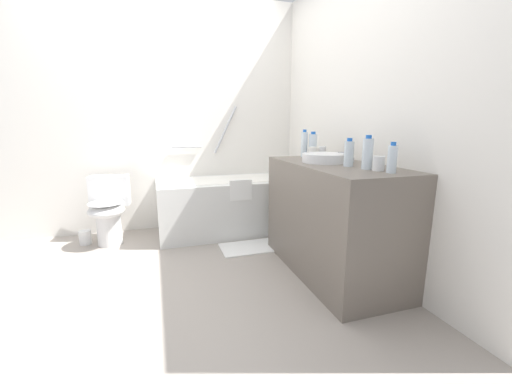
{
  "coord_description": "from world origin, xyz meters",
  "views": [
    {
      "loc": [
        -0.11,
        -2.32,
        1.15
      ],
      "look_at": [
        0.69,
        0.17,
        0.59
      ],
      "focal_mm": 22.26,
      "sensor_mm": 36.0,
      "label": 1
    }
  ],
  "objects_px": {
    "sink_basin": "(324,158)",
    "drinking_glass_1": "(313,153)",
    "water_bottle_0": "(368,153)",
    "water_bottle_3": "(304,144)",
    "water_bottle_2": "(349,153)",
    "sink_faucet": "(347,157)",
    "water_bottle_4": "(313,145)",
    "toilet_paper_roll": "(85,237)",
    "drinking_glass_2": "(379,163)",
    "drinking_glass_0": "(322,153)",
    "water_bottle_1": "(392,159)",
    "bathtub": "(232,203)",
    "toilet": "(108,209)",
    "bath_mat": "(255,247)"
  },
  "relations": [
    {
      "from": "water_bottle_4",
      "to": "toilet_paper_roll",
      "type": "distance_m",
      "value": 2.35
    },
    {
      "from": "toilet",
      "to": "drinking_glass_0",
      "type": "relative_size",
      "value": 6.34
    },
    {
      "from": "sink_basin",
      "to": "drinking_glass_1",
      "type": "distance_m",
      "value": 0.25
    },
    {
      "from": "bathtub",
      "to": "water_bottle_4",
      "type": "xyz_separation_m",
      "value": [
        0.57,
        -0.73,
        0.66
      ]
    },
    {
      "from": "bath_mat",
      "to": "bathtub",
      "type": "bearing_deg",
      "value": 99.11
    },
    {
      "from": "water_bottle_0",
      "to": "water_bottle_2",
      "type": "height_order",
      "value": "water_bottle_0"
    },
    {
      "from": "drinking_glass_2",
      "to": "water_bottle_3",
      "type": "bearing_deg",
      "value": 94.42
    },
    {
      "from": "sink_faucet",
      "to": "water_bottle_1",
      "type": "distance_m",
      "value": 0.61
    },
    {
      "from": "sink_faucet",
      "to": "water_bottle_4",
      "type": "distance_m",
      "value": 0.38
    },
    {
      "from": "toilet_paper_roll",
      "to": "bath_mat",
      "type": "bearing_deg",
      "value": -20.76
    },
    {
      "from": "water_bottle_3",
      "to": "drinking_glass_2",
      "type": "distance_m",
      "value": 0.92
    },
    {
      "from": "sink_basin",
      "to": "drinking_glass_1",
      "type": "relative_size",
      "value": 3.35
    },
    {
      "from": "bathtub",
      "to": "water_bottle_3",
      "type": "xyz_separation_m",
      "value": [
        0.51,
        -0.67,
        0.67
      ]
    },
    {
      "from": "water_bottle_3",
      "to": "bath_mat",
      "type": "xyz_separation_m",
      "value": [
        -0.42,
        0.12,
        -0.97
      ]
    },
    {
      "from": "water_bottle_2",
      "to": "drinking_glass_0",
      "type": "xyz_separation_m",
      "value": [
        0.07,
        0.5,
        -0.04
      ]
    },
    {
      "from": "water_bottle_3",
      "to": "bathtub",
      "type": "bearing_deg",
      "value": 127.19
    },
    {
      "from": "water_bottle_1",
      "to": "bath_mat",
      "type": "height_order",
      "value": "water_bottle_1"
    },
    {
      "from": "sink_basin",
      "to": "bathtub",
      "type": "bearing_deg",
      "value": 113.95
    },
    {
      "from": "water_bottle_0",
      "to": "bathtub",
      "type": "bearing_deg",
      "value": 110.26
    },
    {
      "from": "drinking_glass_0",
      "to": "drinking_glass_1",
      "type": "bearing_deg",
      "value": 171.67
    },
    {
      "from": "toilet",
      "to": "sink_basin",
      "type": "xyz_separation_m",
      "value": [
        1.71,
        -1.09,
        0.55
      ]
    },
    {
      "from": "toilet",
      "to": "sink_basin",
      "type": "height_order",
      "value": "sink_basin"
    },
    {
      "from": "water_bottle_0",
      "to": "water_bottle_3",
      "type": "bearing_deg",
      "value": 93.07
    },
    {
      "from": "water_bottle_0",
      "to": "drinking_glass_0",
      "type": "bearing_deg",
      "value": 86.66
    },
    {
      "from": "sink_basin",
      "to": "bath_mat",
      "type": "bearing_deg",
      "value": 126.45
    },
    {
      "from": "toilet_paper_roll",
      "to": "drinking_glass_2",
      "type": "bearing_deg",
      "value": -38.5
    },
    {
      "from": "drinking_glass_1",
      "to": "drinking_glass_2",
      "type": "bearing_deg",
      "value": -84.81
    },
    {
      "from": "toilet",
      "to": "water_bottle_0",
      "type": "relative_size",
      "value": 2.98
    },
    {
      "from": "water_bottle_0",
      "to": "water_bottle_3",
      "type": "height_order",
      "value": "water_bottle_3"
    },
    {
      "from": "toilet",
      "to": "bath_mat",
      "type": "bearing_deg",
      "value": 71.48
    },
    {
      "from": "sink_basin",
      "to": "water_bottle_0",
      "type": "xyz_separation_m",
      "value": [
        0.07,
        -0.42,
        0.07
      ]
    },
    {
      "from": "toilet",
      "to": "toilet_paper_roll",
      "type": "xyz_separation_m",
      "value": [
        -0.24,
        0.03,
        -0.28
      ]
    },
    {
      "from": "water_bottle_2",
      "to": "drinking_glass_1",
      "type": "distance_m",
      "value": 0.51
    },
    {
      "from": "sink_faucet",
      "to": "water_bottle_3",
      "type": "xyz_separation_m",
      "value": [
        -0.17,
        0.41,
        0.08
      ]
    },
    {
      "from": "water_bottle_2",
      "to": "sink_faucet",
      "type": "bearing_deg",
      "value": 58.5
    },
    {
      "from": "water_bottle_0",
      "to": "drinking_glass_0",
      "type": "xyz_separation_m",
      "value": [
        0.04,
        0.66,
        -0.05
      ]
    },
    {
      "from": "water_bottle_2",
      "to": "water_bottle_4",
      "type": "relative_size",
      "value": 0.87
    },
    {
      "from": "sink_faucet",
      "to": "drinking_glass_2",
      "type": "bearing_deg",
      "value": -101.34
    },
    {
      "from": "toilet",
      "to": "water_bottle_0",
      "type": "bearing_deg",
      "value": 54.15
    },
    {
      "from": "toilet",
      "to": "water_bottle_2",
      "type": "height_order",
      "value": "water_bottle_2"
    },
    {
      "from": "sink_basin",
      "to": "water_bottle_4",
      "type": "bearing_deg",
      "value": 76.34
    },
    {
      "from": "toilet",
      "to": "water_bottle_4",
      "type": "distance_m",
      "value": 2.04
    },
    {
      "from": "bathtub",
      "to": "water_bottle_3",
      "type": "distance_m",
      "value": 1.08
    },
    {
      "from": "water_bottle_2",
      "to": "sink_basin",
      "type": "bearing_deg",
      "value": 98.97
    },
    {
      "from": "bath_mat",
      "to": "toilet",
      "type": "bearing_deg",
      "value": 157.02
    },
    {
      "from": "bath_mat",
      "to": "toilet_paper_roll",
      "type": "bearing_deg",
      "value": 159.24
    },
    {
      "from": "water_bottle_4",
      "to": "drinking_glass_2",
      "type": "bearing_deg",
      "value": -89.18
    },
    {
      "from": "bathtub",
      "to": "toilet",
      "type": "distance_m",
      "value": 1.23
    },
    {
      "from": "drinking_glass_1",
      "to": "toilet_paper_roll",
      "type": "bearing_deg",
      "value": 156.12
    },
    {
      "from": "drinking_glass_0",
      "to": "drinking_glass_2",
      "type": "relative_size",
      "value": 1.12
    }
  ]
}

